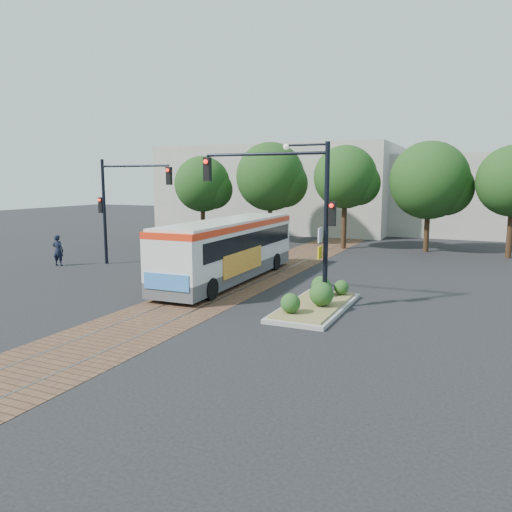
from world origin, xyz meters
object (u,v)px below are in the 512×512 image
(signal_pole_left, at_px, (119,197))
(parked_car, at_px, (184,242))
(city_bus, at_px, (229,247))
(traffic_island, at_px, (317,300))
(signal_pole_main, at_px, (295,198))
(officer, at_px, (58,250))

(signal_pole_left, distance_m, parked_car, 6.66)
(city_bus, distance_m, traffic_island, 6.67)
(signal_pole_main, distance_m, parked_car, 16.22)
(signal_pole_main, distance_m, officer, 16.01)
(signal_pole_main, bearing_deg, parked_car, 137.87)
(signal_pole_main, distance_m, signal_pole_left, 13.14)
(traffic_island, relative_size, officer, 2.95)
(city_bus, relative_size, signal_pole_left, 1.85)
(signal_pole_left, bearing_deg, parked_car, 85.29)
(city_bus, relative_size, signal_pole_main, 1.85)
(traffic_island, distance_m, officer, 16.63)
(traffic_island, bearing_deg, officer, 168.90)
(traffic_island, height_order, officer, officer)
(signal_pole_left, distance_m, officer, 4.64)
(signal_pole_main, height_order, parked_car, signal_pole_main)
(signal_pole_main, xyz_separation_m, parked_car, (-11.75, 10.63, -3.49))
(traffic_island, xyz_separation_m, parked_car, (-12.71, 10.72, 0.34))
(traffic_island, xyz_separation_m, signal_pole_main, (-0.96, 0.09, 3.83))
(city_bus, bearing_deg, parked_car, 133.58)
(signal_pole_main, height_order, officer, signal_pole_main)
(signal_pole_left, bearing_deg, traffic_island, -20.36)
(signal_pole_main, relative_size, signal_pole_left, 1.00)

